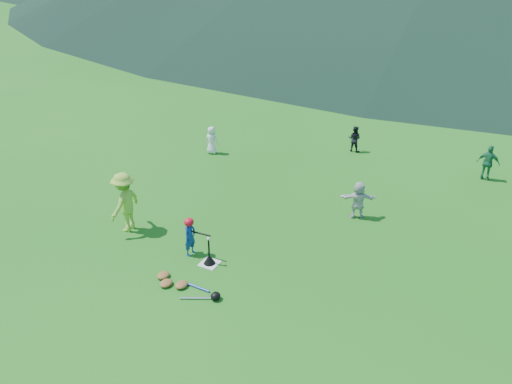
# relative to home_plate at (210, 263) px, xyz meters

# --- Properties ---
(ground) EXTENTS (120.00, 120.00, 0.00)m
(ground) POSITION_rel_home_plate_xyz_m (0.00, 0.00, -0.01)
(ground) COLOR #1B6116
(ground) RESTS_ON ground
(home_plate) EXTENTS (0.45, 0.45, 0.02)m
(home_plate) POSITION_rel_home_plate_xyz_m (0.00, 0.00, 0.00)
(home_plate) COLOR silver
(home_plate) RESTS_ON ground
(baseball) EXTENTS (0.08, 0.08, 0.08)m
(baseball) POSITION_rel_home_plate_xyz_m (0.00, 0.00, 0.73)
(baseball) COLOR white
(baseball) RESTS_ON batting_tee
(batter_child) EXTENTS (0.27, 0.39, 1.03)m
(batter_child) POSITION_rel_home_plate_xyz_m (-0.66, 0.15, 0.50)
(batter_child) COLOR navy
(batter_child) RESTS_ON ground
(adult_coach) EXTENTS (0.73, 1.16, 1.72)m
(adult_coach) POSITION_rel_home_plate_xyz_m (-2.92, 0.36, 0.85)
(adult_coach) COLOR #90C439
(adult_coach) RESTS_ON ground
(fielder_a) EXTENTS (0.54, 0.38, 1.05)m
(fielder_a) POSITION_rel_home_plate_xyz_m (-3.83, 6.21, 0.52)
(fielder_a) COLOR white
(fielder_a) RESTS_ON ground
(fielder_b) EXTENTS (0.49, 0.38, 1.00)m
(fielder_b) POSITION_rel_home_plate_xyz_m (0.86, 8.92, 0.49)
(fielder_b) COLOR black
(fielder_b) RESTS_ON ground
(fielder_c) EXTENTS (0.72, 0.33, 1.22)m
(fielder_c) POSITION_rel_home_plate_xyz_m (5.59, 8.52, 0.60)
(fielder_c) COLOR #227248
(fielder_c) RESTS_ON ground
(fielder_d) EXTENTS (1.10, 0.74, 1.14)m
(fielder_d) POSITION_rel_home_plate_xyz_m (2.54, 4.00, 0.56)
(fielder_d) COLOR silver
(fielder_d) RESTS_ON ground
(batting_tee) EXTENTS (0.30, 0.30, 0.68)m
(batting_tee) POSITION_rel_home_plate_xyz_m (0.00, 0.00, 0.12)
(batting_tee) COLOR black
(batting_tee) RESTS_ON home_plate
(batter_gear) EXTENTS (0.73, 0.26, 0.39)m
(batter_gear) POSITION_rel_home_plate_xyz_m (-0.64, 0.15, 0.92)
(batter_gear) COLOR red
(batter_gear) RESTS_ON ground
(equipment_pile) EXTENTS (1.80, 0.68, 0.19)m
(equipment_pile) POSITION_rel_home_plate_xyz_m (-0.08, -1.11, 0.06)
(equipment_pile) COLOR olive
(equipment_pile) RESTS_ON ground
(outfield_fence) EXTENTS (70.07, 0.08, 1.33)m
(outfield_fence) POSITION_rel_home_plate_xyz_m (0.00, 28.00, 0.69)
(outfield_fence) COLOR gray
(outfield_fence) RESTS_ON ground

